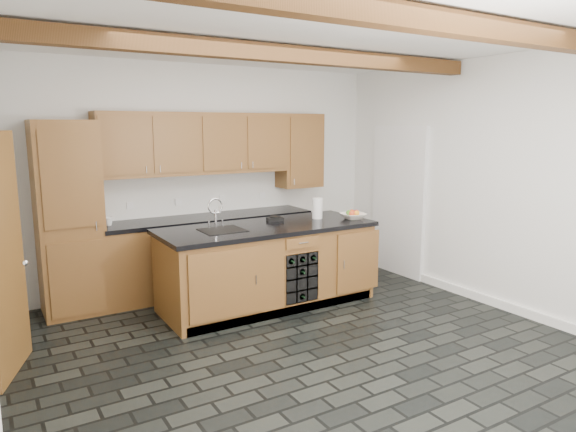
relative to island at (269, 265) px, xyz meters
name	(u,v)px	position (x,y,z in m)	size (l,w,h in m)	color
ground	(308,351)	(-0.31, -1.28, -0.47)	(5.00, 5.00, 0.00)	black
room_shell	(271,181)	(-0.39, -0.75, 1.06)	(5.01, 5.00, 5.00)	white
back_cabinetry	(181,214)	(-0.68, 0.95, 0.51)	(3.65, 0.62, 2.20)	brown
island	(269,265)	(0.00, 0.00, 0.00)	(2.48, 0.96, 0.93)	brown
faucet	(221,227)	(-0.56, 0.05, 0.50)	(0.45, 0.40, 0.34)	black
kitchen_scale	(275,219)	(0.20, 0.20, 0.49)	(0.21, 0.14, 0.06)	black
fruit_bowl	(353,216)	(1.07, -0.17, 0.50)	(0.29, 0.29, 0.07)	white
fruit_cluster	(353,213)	(1.07, -0.17, 0.54)	(0.16, 0.17, 0.07)	red
paper_towel	(317,208)	(0.72, 0.08, 0.59)	(0.12, 0.12, 0.25)	white
mug	(108,221)	(-1.55, 0.93, 0.51)	(0.10, 0.10, 0.10)	white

